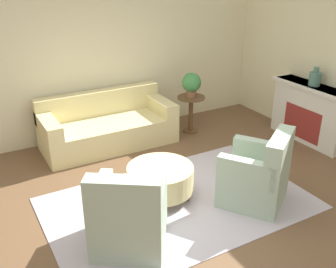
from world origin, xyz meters
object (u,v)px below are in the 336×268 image
Objects in this scene: side_table at (191,108)px; vase_mantel_near at (315,78)px; ottoman_table at (160,178)px; potted_plant_on_side_table at (192,83)px; armchair_left at (129,218)px; armchair_right at (258,176)px; couch at (107,127)px.

vase_mantel_near is at bearing -40.37° from side_table.
ottoman_table is 2.28m from side_table.
potted_plant_on_side_table is (0.00, 0.00, 0.47)m from side_table.
armchair_left is 2.44× the size of potted_plant_on_side_table.
potted_plant_on_side_table is at bearing 47.46° from ottoman_table.
side_table is at bearing 139.63° from vase_mantel_near.
vase_mantel_near is (2.06, 1.06, 0.74)m from armchair_right.
couch reaches higher than ottoman_table.
potted_plant_on_side_table reaches higher than armchair_right.
side_table is (0.50, 2.39, 0.07)m from armchair_right.
vase_mantel_near reaches higher than armchair_left.
armchair_left is 1.81m from armchair_right.
side_table is (1.52, -0.25, 0.14)m from couch.
couch reaches higher than side_table.
potted_plant_on_side_table reaches higher than side_table.
armchair_left is at bearing -164.68° from vase_mantel_near.
ottoman_table is 2.02× the size of potted_plant_on_side_table.
vase_mantel_near is at bearing -27.08° from couch.
vase_mantel_near is at bearing 15.32° from armchair_left.
armchair_left is 3.33m from side_table.
armchair_left is 4.08m from vase_mantel_near.
ottoman_table is at bearing -132.54° from potted_plant_on_side_table.
ottoman_table is at bearing 145.57° from armchair_right.
armchair_right is at bearing -101.79° from potted_plant_on_side_table.
armchair_left is at bearing -134.01° from potted_plant_on_side_table.
vase_mantel_near is (3.87, 1.06, 0.74)m from armchair_left.
armchair_right is 1.26m from ottoman_table.
couch is 5.10× the size of potted_plant_on_side_table.
couch is at bearing 73.40° from armchair_left.
vase_mantel_near is (3.09, -1.58, 0.81)m from couch.
potted_plant_on_side_table reaches higher than couch.
armchair_left is (-0.79, -2.64, 0.07)m from couch.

